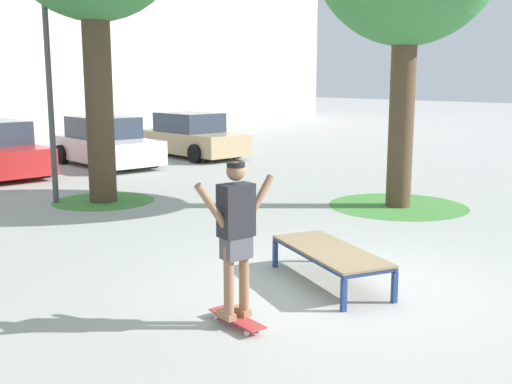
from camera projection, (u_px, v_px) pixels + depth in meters
ground_plane at (347, 287)px, 7.87m from camera, size 120.00×120.00×0.00m
skate_box at (330, 253)px, 7.95m from camera, size 1.26×2.04×0.46m
skateboard at (237, 319)px, 6.63m from camera, size 0.23×0.81×0.09m
skater at (236, 229)px, 6.45m from camera, size 1.00×0.29×1.69m
grass_patch_near_right at (398, 206)px, 12.91m from camera, size 2.89×2.89×0.01m
grass_patch_mid_back at (104, 201)px, 13.44m from camera, size 2.19×2.19×0.01m
car_white at (105, 143)px, 18.84m from camera, size 2.01×4.24×1.50m
car_tan at (191, 137)px, 21.00m from camera, size 2.09×4.29×1.50m
light_post at (45, 20)px, 12.59m from camera, size 0.36×0.36×5.83m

